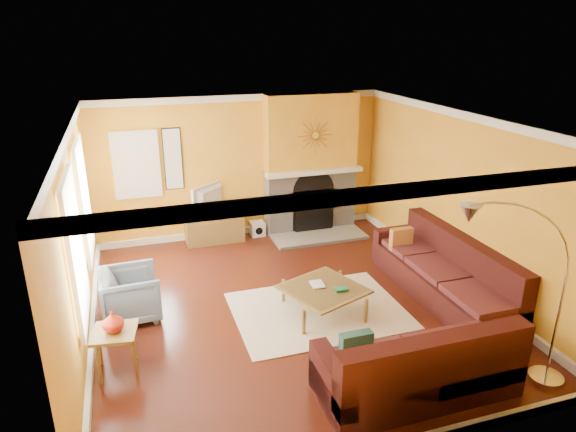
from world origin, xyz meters
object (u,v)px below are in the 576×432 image
object	(u,v)px
media_console	(214,226)
armchair	(130,295)
coffee_table	(323,300)
arc_lamp	(516,301)
sectional_sofa	(392,292)
side_table	(117,351)

from	to	relation	value
media_console	armchair	world-z (taller)	armchair
coffee_table	arc_lamp	distance (m)	2.71
media_console	sectional_sofa	bearing A→B (deg)	-63.43
arc_lamp	side_table	bearing A→B (deg)	157.38
media_console	side_table	distance (m)	4.03
sectional_sofa	media_console	distance (m)	4.03
sectional_sofa	armchair	world-z (taller)	sectional_sofa
coffee_table	armchair	size ratio (longest dim) A/B	1.28
coffee_table	armchair	world-z (taller)	armchair
sectional_sofa	armchair	size ratio (longest dim) A/B	4.70
media_console	arc_lamp	world-z (taller)	arc_lamp
armchair	arc_lamp	xyz separation A→B (m)	(3.88, -2.90, 0.78)
coffee_table	side_table	world-z (taller)	side_table
sectional_sofa	arc_lamp	xyz separation A→B (m)	(0.48, -1.70, 0.69)
media_console	armchair	xyz separation A→B (m)	(-1.60, -2.40, 0.06)
side_table	arc_lamp	world-z (taller)	arc_lamp
side_table	arc_lamp	distance (m)	4.51
sectional_sofa	arc_lamp	bearing A→B (deg)	-74.21
sectional_sofa	coffee_table	distance (m)	0.98
arc_lamp	coffee_table	bearing A→B (deg)	120.21
media_console	armchair	size ratio (longest dim) A/B	1.37
sectional_sofa	armchair	bearing A→B (deg)	160.56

